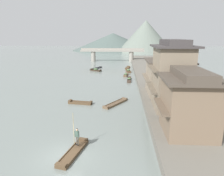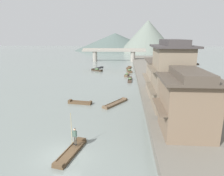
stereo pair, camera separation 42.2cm
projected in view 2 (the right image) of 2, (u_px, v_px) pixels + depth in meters
The scene contains 18 objects.
ground_plane at pixel (63, 156), 17.43m from camera, with size 400.00×400.00×0.00m, color gray.
riverbank_right at pixel (178, 80), 45.13m from camera, with size 18.00×110.00×0.88m, color #6B665B.
boat_foreground_poled at pixel (71, 152), 17.71m from camera, with size 1.97×4.64×0.42m.
boatman_person at pixel (75, 134), 18.21m from camera, with size 0.53×0.36×3.04m.
boat_moored_nearest at pixel (115, 103), 30.65m from camera, with size 3.69×5.02×0.39m.
boat_moored_second at pixel (129, 71), 58.47m from camera, with size 1.59×4.21×0.80m.
boat_moored_third at pixel (99, 68), 65.16m from camera, with size 2.55×3.99×0.38m.
boat_moored_far at pixel (129, 68), 65.11m from camera, with size 1.79×3.99×0.50m.
boat_midriver_drifting at pixel (127, 75), 52.56m from camera, with size 1.35×3.68×0.71m.
boat_midriver_upstream at pixel (80, 103), 30.90m from camera, with size 3.75×1.49×0.49m.
boat_upstream_distant at pixel (97, 70), 60.02m from camera, with size 3.64×2.86×0.81m.
boat_crossing_west at pixel (130, 80), 47.04m from camera, with size 1.11×5.54×0.67m.
house_waterfront_nearest at pixel (187, 103), 19.08m from camera, with size 5.61×6.04×6.14m.
house_waterfront_second at pixel (171, 76), 25.46m from camera, with size 5.23×6.56×8.74m.
house_waterfront_tall at pixel (167, 75), 32.67m from camera, with size 7.14×8.16×6.14m.
stone_bridge at pixel (114, 53), 81.94m from camera, with size 25.73×2.40×5.29m.
hill_far_west at pixel (115, 42), 148.67m from camera, with size 59.08×59.08×12.29m, color #4C5B56.
hill_far_centre at pixel (148, 36), 129.43m from camera, with size 36.68×36.68×19.93m, color slate.
Camera 2 is at (5.30, -15.09, 9.98)m, focal length 32.49 mm.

